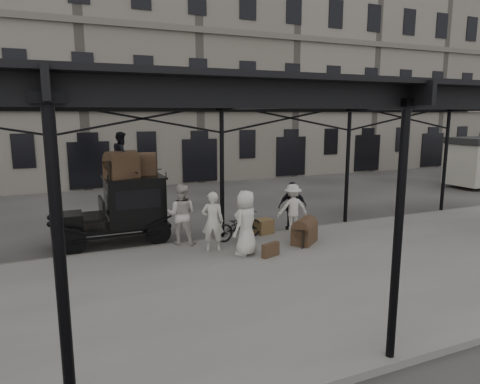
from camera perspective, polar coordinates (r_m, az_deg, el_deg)
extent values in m
plane|color=#383533|center=(12.65, 0.98, -8.96)|extent=(120.00, 120.00, 0.00)
cube|color=slate|center=(10.95, 5.44, -11.72)|extent=(28.00, 8.00, 0.15)
cylinder|color=black|center=(19.84, 25.66, 3.45)|extent=(0.14, 0.14, 4.30)
cylinder|color=black|center=(13.93, -2.42, 1.95)|extent=(0.14, 0.14, 4.30)
cylinder|color=black|center=(7.38, 20.26, -6.29)|extent=(0.14, 0.14, 4.30)
cube|color=black|center=(13.78, -2.49, 11.58)|extent=(22.00, 0.10, 0.45)
cube|color=black|center=(7.10, 21.46, 12.06)|extent=(22.00, 0.10, 0.45)
cube|color=black|center=(10.43, 5.06, 12.89)|extent=(22.50, 9.00, 0.08)
cube|color=silver|center=(10.43, 5.06, 13.27)|extent=(18.00, 7.00, 0.04)
cube|color=slate|center=(29.41, -14.30, 15.54)|extent=(64.00, 8.00, 14.00)
cylinder|color=black|center=(27.97, 28.59, 1.00)|extent=(0.50, 2.30, 0.50)
cylinder|color=black|center=(13.85, -21.38, -6.22)|extent=(0.80, 0.10, 0.80)
cylinder|color=black|center=(15.24, -21.62, -4.76)|extent=(0.80, 0.10, 0.80)
cylinder|color=black|center=(14.16, -10.78, -5.33)|extent=(0.80, 0.10, 0.80)
cylinder|color=black|center=(15.52, -11.98, -3.98)|extent=(0.80, 0.10, 0.80)
cube|color=black|center=(14.59, -16.63, -4.50)|extent=(3.60, 1.25, 0.12)
cube|color=black|center=(14.44, -22.02, -3.76)|extent=(0.90, 1.00, 0.55)
cube|color=black|center=(14.44, -23.88, -3.90)|extent=(0.06, 0.70, 0.55)
cube|color=black|center=(14.45, -18.88, -3.14)|extent=(0.70, 1.30, 0.10)
cube|color=black|center=(14.52, -13.86, -1.20)|extent=(1.80, 1.45, 1.55)
cube|color=black|center=(13.77, -13.37, -0.95)|extent=(1.40, 0.02, 0.60)
cube|color=black|center=(14.38, -14.00, 1.92)|extent=(1.90, 1.55, 0.06)
imported|color=beige|center=(12.69, -3.66, -3.94)|extent=(0.78, 0.66, 1.80)
imported|color=beige|center=(13.49, -7.81, -2.94)|extent=(1.16, 1.07, 1.90)
imported|color=beige|center=(12.33, 0.78, -4.14)|extent=(1.10, 1.01, 1.89)
imported|color=black|center=(15.06, 7.01, -1.89)|extent=(1.08, 0.68, 1.71)
imported|color=silver|center=(14.87, 7.03, -2.13)|extent=(1.16, 0.77, 1.67)
imported|color=black|center=(13.94, -0.08, -4.48)|extent=(1.85, 0.96, 0.92)
imported|color=black|center=(14.14, -15.46, 4.81)|extent=(0.68, 0.81, 1.45)
cube|color=brown|center=(14.68, 3.18, -4.59)|extent=(0.70, 0.59, 0.50)
cube|color=#4F3124|center=(13.70, 0.57, -5.78)|extent=(0.31, 0.62, 0.45)
cube|color=#4F3124|center=(12.38, 4.11, -7.70)|extent=(0.62, 0.34, 0.40)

